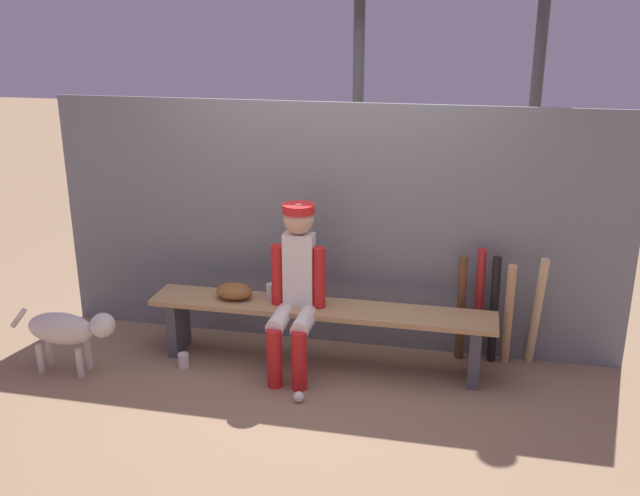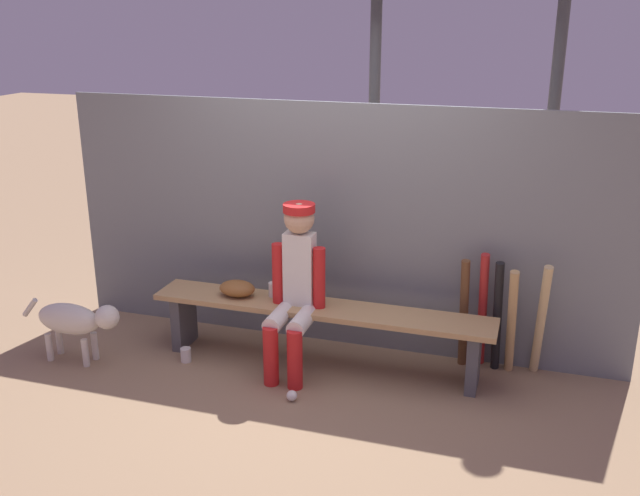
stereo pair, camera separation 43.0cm
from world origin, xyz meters
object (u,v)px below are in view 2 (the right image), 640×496
Objects in this scene: baseball_glove at (237,288)px; dog at (75,320)px; dugout_bench at (320,319)px; cup_on_bench at (274,289)px; baseball at (292,396)px; scoreboard at (474,0)px; cup_on_ground at (186,355)px; player_seated at (295,284)px; bat_aluminum_red at (483,310)px; bat_wood_natural at (541,320)px; bat_wood_tan at (511,322)px; bat_wood_dark at (464,313)px; bat_aluminum_black at (497,317)px.

dog is at bearing -156.31° from baseball_glove.
dugout_bench is 23.30× the size of cup_on_bench.
baseball is 3.48m from scoreboard.
dugout_bench is at bearing 0.00° from baseball_glove.
scoreboard is at bearing 46.28° from cup_on_ground.
baseball_glove reaches higher than baseball.
player_seated is 0.33× the size of scoreboard.
bat_aluminum_red is (1.30, 0.45, -0.22)m from player_seated.
bat_aluminum_red is at bearing 10.62° from baseball_glove.
bat_wood_natural reaches higher than baseball.
bat_wood_tan is (1.51, 0.37, -0.26)m from player_seated.
cup_on_ground is at bearing -167.82° from bat_wood_natural.
baseball is 1.01m from cup_on_ground.
bat_wood_dark reaches higher than cup_on_bench.
bat_wood_natural reaches higher than cup_on_bench.
bat_wood_tan is at bearing -68.13° from scoreboard.
baseball is at bearing -2.15° from dog.
bat_wood_natural is (1.71, 0.40, -0.23)m from player_seated.
bat_aluminum_red reaches higher than dugout_bench.
bat_aluminum_red is at bearing 37.28° from baseball.
bat_aluminum_black reaches higher than cup_on_ground.
cup_on_bench reaches higher than cup_on_ground.
dog is at bearing -164.59° from dugout_bench.
bat_aluminum_red is (1.14, 0.34, 0.08)m from dugout_bench.
bat_aluminum_red reaches higher than bat_wood_natural.
bat_aluminum_red is 8.29× the size of cup_on_ground.
bat_wood_tan reaches higher than dog.
bat_aluminum_black is 0.23× the size of scoreboard.
cup_on_bench is at bearing -171.00° from bat_wood_dark.
cup_on_ground is (-0.99, -0.26, -0.32)m from dugout_bench.
scoreboard is at bearing 108.55° from bat_aluminum_black.
dugout_bench is 1.07m from cup_on_ground.
player_seated is at bearing 13.19° from dog.
player_seated reaches higher than dugout_bench.
dugout_bench is at bearing -116.46° from scoreboard.
dugout_bench is 0.36m from player_seated.
baseball_glove is (-0.66, 0.00, 0.17)m from dugout_bench.
bat_wood_tan is at bearing 10.70° from dugout_bench.
dog is (-1.11, -0.49, -0.20)m from baseball_glove.
scoreboard is (-0.21, 1.33, 2.19)m from bat_wood_dark.
player_seated is 1.37× the size of bat_wood_natural.
bat_wood_dark is 0.99× the size of bat_aluminum_black.
dugout_bench is 9.15× the size of baseball_glove.
cup_on_bench is at bearing 169.27° from dugout_bench.
scoreboard is (-0.75, 1.33, 2.17)m from bat_wood_natural.
baseball_glove is 3.78× the size of baseball.
cup_on_bench is at bearing -174.04° from bat_wood_tan.
player_seated is 1.45× the size of bat_wood_dark.
bat_wood_dark is at bearing 173.36° from bat_wood_tan.
bat_wood_dark is 0.54m from bat_wood_natural.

